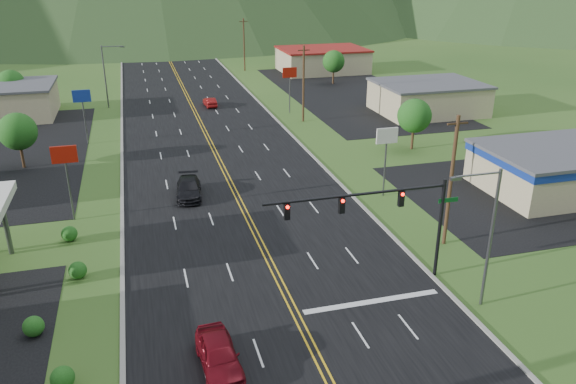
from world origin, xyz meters
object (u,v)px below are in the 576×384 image
object	(u,v)px
traffic_signal	(386,210)
streetlight_west	(107,72)
car_red_near	(219,355)
car_red_far	(210,102)
car_dark_mid	(189,189)
streetlight_east	(487,230)

from	to	relation	value
traffic_signal	streetlight_west	distance (m)	58.88
car_red_near	traffic_signal	bearing A→B (deg)	22.38
car_red_far	car_dark_mid	bearing A→B (deg)	75.08
streetlight_west	car_red_near	size ratio (longest dim) A/B	1.84
streetlight_west	car_dark_mid	xyz separation A→B (m)	(7.46, -37.60, -4.40)
traffic_signal	car_red_far	size ratio (longest dim) A/B	3.26
car_red_near	car_red_far	bearing A→B (deg)	79.13
streetlight_east	car_red_far	bearing A→B (deg)	98.66
streetlight_east	streetlight_west	distance (m)	64.21
car_red_near	car_red_far	size ratio (longest dim) A/B	1.21
traffic_signal	streetlight_east	distance (m)	6.17
streetlight_east	car_red_near	distance (m)	17.05
streetlight_east	car_dark_mid	world-z (taller)	streetlight_east
traffic_signal	car_dark_mid	distance (m)	21.77
streetlight_east	car_dark_mid	size ratio (longest dim) A/B	1.67
streetlight_east	streetlight_west	world-z (taller)	same
car_dark_mid	car_red_near	bearing A→B (deg)	-86.70
car_red_near	car_dark_mid	xyz separation A→B (m)	(1.01, 24.03, -0.05)
streetlight_west	car_dark_mid	world-z (taller)	streetlight_west
car_red_near	streetlight_west	bearing A→B (deg)	92.72
streetlight_west	car_red_far	world-z (taller)	streetlight_west
streetlight_west	car_dark_mid	bearing A→B (deg)	-78.77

